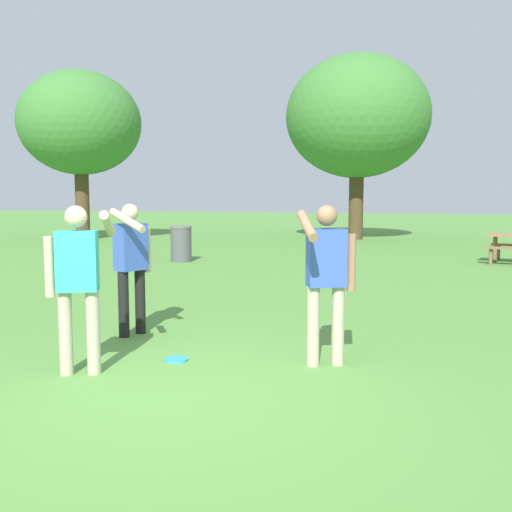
{
  "coord_description": "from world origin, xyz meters",
  "views": [
    {
      "loc": [
        2.2,
        -4.25,
        1.71
      ],
      "look_at": [
        -0.14,
        2.38,
        1.0
      ],
      "focal_mm": 40.35,
      "sensor_mm": 36.0,
      "label": 1
    }
  ],
  "objects_px": {
    "person_catcher": "(78,276)",
    "trash_can_further_along": "(181,244)",
    "person_bystander": "(132,259)",
    "tree_tall_left": "(80,124)",
    "frisbee": "(176,359)",
    "tree_broad_center": "(358,117)",
    "person_thrower": "(326,273)"
  },
  "relations": [
    {
      "from": "person_thrower",
      "to": "person_catcher",
      "type": "distance_m",
      "value": 2.44
    },
    {
      "from": "frisbee",
      "to": "person_bystander",
      "type": "bearing_deg",
      "value": 140.95
    },
    {
      "from": "person_thrower",
      "to": "tree_tall_left",
      "type": "relative_size",
      "value": 0.24
    },
    {
      "from": "person_bystander",
      "to": "frisbee",
      "type": "distance_m",
      "value": 1.63
    },
    {
      "from": "trash_can_further_along",
      "to": "person_catcher",
      "type": "bearing_deg",
      "value": -68.74
    },
    {
      "from": "person_catcher",
      "to": "person_bystander",
      "type": "height_order",
      "value": "same"
    },
    {
      "from": "tree_tall_left",
      "to": "tree_broad_center",
      "type": "xyz_separation_m",
      "value": [
        10.37,
        4.09,
        0.31
      ]
    },
    {
      "from": "person_catcher",
      "to": "trash_can_further_along",
      "type": "height_order",
      "value": "person_catcher"
    },
    {
      "from": "person_bystander",
      "to": "tree_tall_left",
      "type": "bearing_deg",
      "value": 128.16
    },
    {
      "from": "person_bystander",
      "to": "tree_tall_left",
      "type": "xyz_separation_m",
      "value": [
        -10.6,
        13.49,
        3.69
      ]
    },
    {
      "from": "person_catcher",
      "to": "trash_can_further_along",
      "type": "xyz_separation_m",
      "value": [
        -3.6,
        9.25,
        -0.48
      ]
    },
    {
      "from": "person_thrower",
      "to": "tree_broad_center",
      "type": "bearing_deg",
      "value": 98.77
    },
    {
      "from": "person_catcher",
      "to": "person_bystander",
      "type": "relative_size",
      "value": 1.0
    },
    {
      "from": "person_thrower",
      "to": "tree_tall_left",
      "type": "bearing_deg",
      "value": 133.28
    },
    {
      "from": "person_thrower",
      "to": "person_bystander",
      "type": "distance_m",
      "value": 2.6
    },
    {
      "from": "person_thrower",
      "to": "frisbee",
      "type": "relative_size",
      "value": 6.63
    },
    {
      "from": "person_catcher",
      "to": "frisbee",
      "type": "relative_size",
      "value": 6.63
    },
    {
      "from": "trash_can_further_along",
      "to": "tree_broad_center",
      "type": "xyz_separation_m",
      "value": [
        3.01,
        9.88,
        4.48
      ]
    },
    {
      "from": "person_bystander",
      "to": "tree_broad_center",
      "type": "relative_size",
      "value": 0.22
    },
    {
      "from": "person_thrower",
      "to": "tree_tall_left",
      "type": "height_order",
      "value": "tree_tall_left"
    },
    {
      "from": "person_thrower",
      "to": "person_catcher",
      "type": "bearing_deg",
      "value": -154.04
    },
    {
      "from": "person_thrower",
      "to": "person_bystander",
      "type": "relative_size",
      "value": 1.0
    },
    {
      "from": "person_catcher",
      "to": "frisbee",
      "type": "xyz_separation_m",
      "value": [
        0.67,
        0.71,
        -0.95
      ]
    },
    {
      "from": "person_catcher",
      "to": "frisbee",
      "type": "height_order",
      "value": "person_catcher"
    },
    {
      "from": "person_thrower",
      "to": "frisbee",
      "type": "distance_m",
      "value": 1.83
    },
    {
      "from": "tree_broad_center",
      "to": "tree_tall_left",
      "type": "bearing_deg",
      "value": -158.48
    },
    {
      "from": "frisbee",
      "to": "tree_tall_left",
      "type": "relative_size",
      "value": 0.04
    },
    {
      "from": "trash_can_further_along",
      "to": "tree_broad_center",
      "type": "bearing_deg",
      "value": 73.08
    },
    {
      "from": "trash_can_further_along",
      "to": "tree_broad_center",
      "type": "relative_size",
      "value": 0.13
    },
    {
      "from": "tree_broad_center",
      "to": "person_bystander",
      "type": "bearing_deg",
      "value": -89.25
    },
    {
      "from": "tree_broad_center",
      "to": "person_catcher",
      "type": "bearing_deg",
      "value": -88.22
    },
    {
      "from": "person_catcher",
      "to": "tree_tall_left",
      "type": "bearing_deg",
      "value": 126.08
    }
  ]
}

